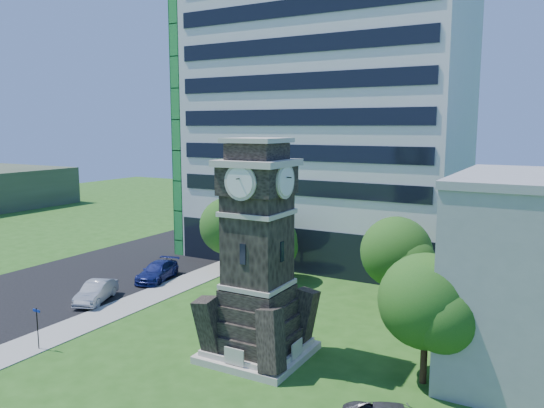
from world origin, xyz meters
The scene contains 13 objects.
ground centered at (0.00, 0.00, 0.00)m, with size 160.00×160.00×0.00m, color #245217.
sidewalk centered at (-9.50, 5.00, 0.03)m, with size 3.00×70.00×0.06m, color gray.
street centered at (-18.00, 5.00, 0.01)m, with size 14.00×80.00×0.02m, color black.
clock_tower centered at (3.00, 2.00, 5.28)m, with size 5.40×5.40×12.22m.
office_tall centered at (-3.20, 25.84, 14.22)m, with size 26.20×15.11×28.60m.
car_street_mid centered at (-12.21, 4.20, 0.75)m, with size 1.58×4.54×1.50m, color #989B9F.
car_street_north centered at (-12.06, 10.73, 0.74)m, with size 2.08×5.12×1.49m, color navy.
park_bench centered at (3.46, 0.85, 0.49)m, with size 1.79×0.48×0.93m.
street_sign centered at (-8.54, -3.50, 1.56)m, with size 0.60×0.06×2.49m.
tree_nw centered at (-8.52, 16.31, 3.88)m, with size 5.62×5.11×6.60m.
tree_nc centered at (-3.64, 15.48, 3.23)m, with size 4.84×4.40×5.57m.
tree_ne centered at (7.64, 13.11, 4.03)m, with size 5.45×4.95×6.68m.
tree_east centered at (11.98, 3.31, 4.12)m, with size 5.24×4.76×6.67m.
Camera 1 is at (17.54, -22.39, 12.81)m, focal length 35.00 mm.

